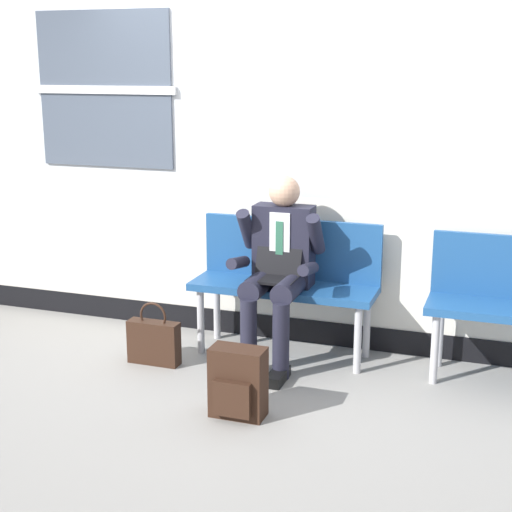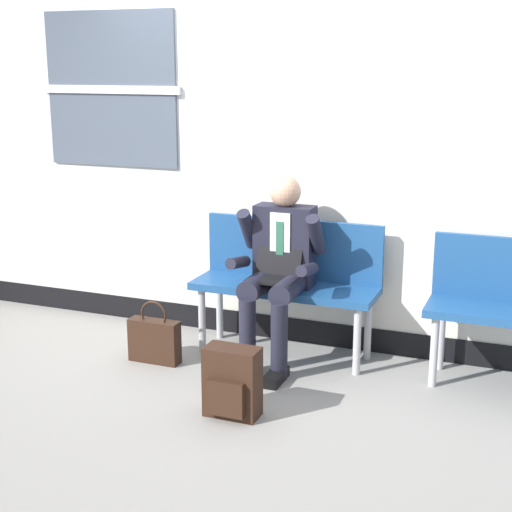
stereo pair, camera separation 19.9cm
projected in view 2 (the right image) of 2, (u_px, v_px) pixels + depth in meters
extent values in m
plane|color=gray|center=(238.00, 360.00, 5.21)|extent=(18.00, 18.00, 0.00)
cube|color=silver|center=(268.00, 68.00, 5.22)|extent=(6.78, 0.12, 1.75)
cube|color=silver|center=(267.00, 254.00, 5.55)|extent=(6.78, 0.12, 0.90)
cube|color=black|center=(267.00, 323.00, 5.68)|extent=(6.78, 0.14, 0.17)
cube|color=#4C5666|center=(111.00, 89.00, 5.64)|extent=(1.09, 0.02, 1.14)
cube|color=silver|center=(110.00, 90.00, 5.63)|extent=(1.17, 0.03, 0.06)
cube|color=navy|center=(284.00, 288.00, 5.18)|extent=(1.28, 0.42, 0.05)
cube|color=navy|center=(293.00, 249.00, 5.28)|extent=(1.28, 0.04, 0.42)
cylinder|color=#B7B7BC|center=(202.00, 320.00, 5.31)|extent=(0.05, 0.05, 0.46)
cylinder|color=#B7B7BC|center=(220.00, 308.00, 5.58)|extent=(0.05, 0.05, 0.46)
cylinder|color=#B7B7BC|center=(357.00, 341.00, 4.91)|extent=(0.05, 0.05, 0.46)
cylinder|color=#B7B7BC|center=(368.00, 327.00, 5.18)|extent=(0.05, 0.05, 0.46)
cylinder|color=#B7B7BC|center=(434.00, 352.00, 4.73)|extent=(0.05, 0.05, 0.46)
cylinder|color=#B7B7BC|center=(441.00, 336.00, 5.00)|extent=(0.05, 0.05, 0.46)
cylinder|color=#1E1E2D|center=(258.00, 285.00, 5.01)|extent=(0.15, 0.40, 0.15)
cylinder|color=#1E1E2D|center=(247.00, 337.00, 4.91)|extent=(0.11, 0.11, 0.51)
cube|color=black|center=(244.00, 372.00, 4.91)|extent=(0.10, 0.26, 0.07)
cylinder|color=#1E1E2D|center=(289.00, 288.00, 4.93)|extent=(0.15, 0.40, 0.15)
cylinder|color=#1E1E2D|center=(279.00, 341.00, 4.84)|extent=(0.11, 0.11, 0.51)
cube|color=black|center=(276.00, 377.00, 4.84)|extent=(0.10, 0.26, 0.07)
cube|color=#1E1E2D|center=(285.00, 246.00, 5.10)|extent=(0.40, 0.18, 0.55)
cube|color=silver|center=(280.00, 241.00, 5.01)|extent=(0.14, 0.01, 0.38)
cube|color=#2D664C|center=(280.00, 246.00, 5.01)|extent=(0.05, 0.01, 0.33)
sphere|color=tan|center=(285.00, 192.00, 5.01)|extent=(0.21, 0.21, 0.21)
cylinder|color=#1E1E2D|center=(248.00, 229.00, 5.10)|extent=(0.09, 0.25, 0.30)
cylinder|color=#1E1E2D|center=(238.00, 263.00, 4.99)|extent=(0.08, 0.27, 0.12)
cylinder|color=#1E1E2D|center=(316.00, 235.00, 4.93)|extent=(0.09, 0.25, 0.30)
cylinder|color=#1E1E2D|center=(307.00, 270.00, 4.82)|extent=(0.08, 0.27, 0.12)
cube|color=black|center=(272.00, 280.00, 4.93)|extent=(0.31, 0.22, 0.02)
cube|color=black|center=(279.00, 259.00, 5.02)|extent=(0.31, 0.08, 0.21)
cube|color=#331E14|center=(232.00, 382.00, 4.34)|extent=(0.32, 0.16, 0.42)
cube|color=#331E14|center=(225.00, 399.00, 4.26)|extent=(0.22, 0.04, 0.21)
cube|color=#331E14|center=(154.00, 341.00, 5.14)|extent=(0.36, 0.11, 0.30)
torus|color=#331E14|center=(154.00, 315.00, 5.09)|extent=(0.19, 0.02, 0.19)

